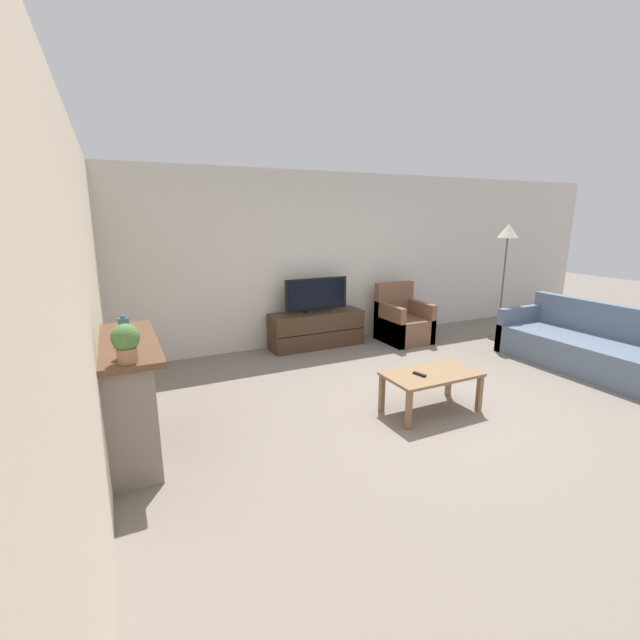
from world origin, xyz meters
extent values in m
plane|color=slate|center=(0.00, 0.00, 0.00)|extent=(24.00, 24.00, 0.00)
cube|color=beige|center=(0.00, 2.90, 1.35)|extent=(12.00, 0.06, 2.70)
cube|color=beige|center=(-3.31, 0.00, 1.35)|extent=(0.06, 12.00, 2.70)
cube|color=slate|center=(-3.10, 0.51, 0.48)|extent=(0.36, 1.31, 0.95)
cube|color=black|center=(-2.91, 0.51, 0.36)|extent=(0.01, 0.72, 0.52)
cube|color=orange|center=(-2.91, 0.51, 0.22)|extent=(0.01, 0.50, 0.10)
cube|color=brown|center=(-3.07, 0.51, 0.98)|extent=(0.48, 1.43, 0.05)
cylinder|color=#385670|center=(-3.08, 0.08, 1.15)|extent=(0.08, 0.08, 0.29)
sphere|color=#385670|center=(-3.08, 0.08, 1.30)|extent=(0.04, 0.04, 0.04)
cylinder|color=beige|center=(-3.08, 0.40, 1.08)|extent=(0.11, 0.11, 0.15)
sphere|color=beige|center=(-3.08, 0.40, 1.16)|extent=(0.06, 0.06, 0.06)
cube|color=brown|center=(-3.08, 0.65, 1.08)|extent=(0.07, 0.11, 0.15)
cylinder|color=white|center=(-3.04, 0.65, 1.09)|extent=(0.00, 0.08, 0.08)
cylinder|color=#936B4C|center=(-3.08, -0.10, 1.06)|extent=(0.14, 0.14, 0.11)
sphere|color=#477038|center=(-3.08, -0.10, 1.19)|extent=(0.20, 0.20, 0.20)
cube|color=#422D1E|center=(-0.31, 2.59, 0.28)|extent=(1.49, 0.46, 0.56)
cube|color=black|center=(-0.31, 2.36, 0.28)|extent=(1.46, 0.01, 0.01)
cube|color=black|center=(-0.31, 2.59, 0.58)|extent=(0.36, 0.18, 0.04)
cube|color=black|center=(-0.31, 2.59, 0.85)|extent=(1.04, 0.03, 0.50)
cube|color=black|center=(-0.31, 2.58, 0.85)|extent=(0.96, 0.01, 0.45)
cube|color=brown|center=(1.11, 2.22, 0.20)|extent=(0.70, 0.76, 0.40)
cube|color=brown|center=(1.11, 2.53, 0.67)|extent=(0.70, 0.14, 0.55)
cube|color=brown|center=(0.81, 2.22, 0.32)|extent=(0.10, 0.76, 0.65)
cube|color=brown|center=(1.41, 2.22, 0.32)|extent=(0.10, 0.76, 0.65)
cube|color=brown|center=(-0.21, -0.03, 0.41)|extent=(1.00, 0.54, 0.03)
cube|color=brown|center=(-0.67, -0.26, 0.20)|extent=(0.05, 0.05, 0.40)
cube|color=brown|center=(0.25, -0.26, 0.20)|extent=(0.05, 0.05, 0.40)
cube|color=brown|center=(-0.67, 0.20, 0.20)|extent=(0.05, 0.05, 0.40)
cube|color=brown|center=(0.25, 0.20, 0.20)|extent=(0.05, 0.05, 0.40)
cube|color=black|center=(-0.37, -0.03, 0.44)|extent=(0.07, 0.16, 0.02)
cube|color=slate|center=(2.55, 0.08, 0.21)|extent=(0.96, 2.22, 0.42)
cube|color=slate|center=(2.94, 0.08, 0.64)|extent=(0.16, 2.22, 0.44)
cube|color=slate|center=(2.55, 1.14, 0.33)|extent=(0.96, 0.11, 0.66)
cylinder|color=black|center=(2.63, 1.64, 0.01)|extent=(0.30, 0.30, 0.01)
cylinder|color=brown|center=(2.63, 1.64, 0.85)|extent=(0.03, 0.03, 1.67)
cone|color=beige|center=(2.63, 1.64, 1.80)|extent=(0.32, 0.32, 0.22)
camera|label=1|loc=(-3.11, -3.31, 2.02)|focal=24.00mm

